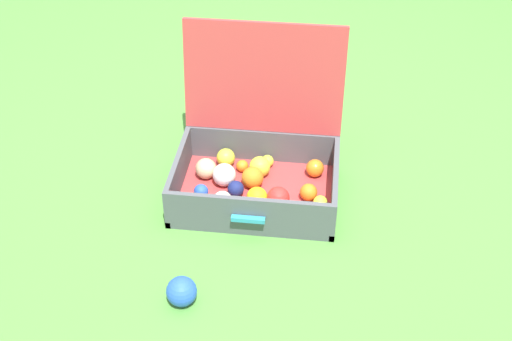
% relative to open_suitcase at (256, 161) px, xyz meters
% --- Properties ---
extents(ground_plane, '(16.00, 16.00, 0.00)m').
position_rel_open_suitcase_xyz_m(ground_plane, '(0.09, -0.03, -0.12)').
color(ground_plane, '#4C8C38').
extents(open_suitcase, '(0.56, 0.49, 0.55)m').
position_rel_open_suitcase_xyz_m(open_suitcase, '(0.00, 0.00, 0.00)').
color(open_suitcase, '#B23838').
rests_on(open_suitcase, ground).
extents(stray_ball_on_grass, '(0.09, 0.09, 0.09)m').
position_rel_open_suitcase_xyz_m(stray_ball_on_grass, '(-0.15, -0.57, -0.07)').
color(stray_ball_on_grass, blue).
rests_on(stray_ball_on_grass, ground).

